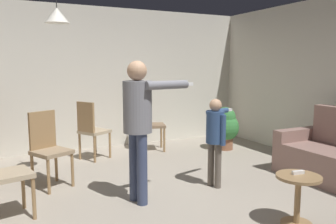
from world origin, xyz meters
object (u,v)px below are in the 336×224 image
Objects in this scene: person_child at (216,133)px; dining_chair_spare at (1,169)px; dining_chair_near_wall at (48,146)px; spare_remote_on_table at (298,172)px; dining_chair_centre_back at (149,122)px; potted_plant_corner at (225,126)px; dining_chair_by_counter at (91,128)px; person_adult at (139,116)px; side_table_by_couch at (298,194)px.

person_child is 1.17× the size of dining_chair_spare.
dining_chair_near_wall reaches higher than spare_remote_on_table.
dining_chair_centre_back is (0.00, 2.20, -0.18)m from person_child.
spare_remote_on_table is at bearing -112.50° from potted_plant_corner.
dining_chair_by_counter is at bearing 110.80° from spare_remote_on_table.
dining_chair_spare is 4.16m from potted_plant_corner.
dining_chair_centre_back is 1.00× the size of dining_chair_spare.
dining_chair_centre_back is at bearing 143.94° from person_adult.
dining_chair_near_wall is at bearing 132.73° from spare_remote_on_table.
person_child is 2.34m from dining_chair_by_counter.
person_child reaches higher than dining_chair_centre_back.
dining_chair_spare is at bearing -158.57° from potted_plant_corner.
dining_chair_centre_back is 7.69× the size of spare_remote_on_table.
dining_chair_by_counter is 1.15m from dining_chair_centre_back.
person_child is 2.55m from dining_chair_spare.
spare_remote_on_table is (2.66, -1.40, -0.01)m from dining_chair_spare.
person_child is 1.17× the size of dining_chair_near_wall.
dining_chair_spare is 3.01m from spare_remote_on_table.
side_table_by_couch is at bearing -10.24° from person_child.
person_child is (1.09, 0.04, -0.30)m from person_adult.
side_table_by_couch is 3.10m from dining_chair_near_wall.
potted_plant_corner is (1.33, 1.64, -0.28)m from person_child.
dining_chair_near_wall is at bearing -149.58° from person_adult.
dining_chair_by_counter is at bearing 170.84° from potted_plant_corner.
spare_remote_on_table is at bearing 106.43° from dining_chair_near_wall.
person_adult is at bearing -102.16° from person_child.
dining_chair_near_wall is 1.03m from dining_chair_spare.
potted_plant_corner is at bearing 126.39° from person_child.
potted_plant_corner is (2.43, 1.69, -0.58)m from person_adult.
person_adult is at bearing -28.03° from dining_chair_by_counter.
person_adult is 1.65× the size of dining_chair_centre_back.
dining_chair_near_wall is (-2.07, 2.30, 0.22)m from side_table_by_couch.
potted_plant_corner is at bearing 164.97° from dining_chair_near_wall.
dining_chair_near_wall is at bearing -42.04° from dining_chair_centre_back.
side_table_by_couch is at bearing 105.66° from dining_chair_near_wall.
dining_chair_by_counter is 1.23× the size of potted_plant_corner.
person_child is at bearing 74.75° from dining_chair_spare.
person_adult is at bearing 70.94° from dining_chair_spare.
person_child is 9.01× the size of spare_remote_on_table.
dining_chair_by_counter is (-0.05, 2.08, -0.48)m from person_adult.
side_table_by_couch is 0.52× the size of dining_chair_near_wall.
person_child is at bearing 127.17° from dining_chair_near_wall.
spare_remote_on_table is at bearing -9.00° from person_child.
potted_plant_corner is (3.30, 0.66, -0.10)m from dining_chair_near_wall.
person_adult reaches higher than dining_chair_centre_back.
dining_chair_near_wall is (-1.97, 0.98, -0.18)m from person_child.
potted_plant_corner reaches higher than spare_remote_on_table.
person_adult is 2.55m from dining_chair_centre_back.
dining_chair_spare is at bearing 151.41° from side_table_by_couch.
person_child reaches higher than dining_chair_by_counter.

